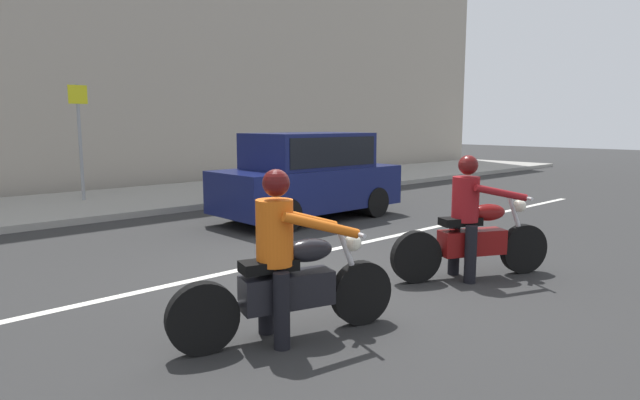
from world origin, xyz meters
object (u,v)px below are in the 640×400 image
Objects in this scene: parked_hatchback_navy at (308,175)px; motorcycle_with_rider_crimson at (472,228)px; motorcycle_with_rider_orange_stripe at (286,271)px; street_sign_post at (80,131)px.

motorcycle_with_rider_crimson is at bearing -105.43° from parked_hatchback_navy.
motorcycle_with_rider_crimson is 0.52× the size of parked_hatchback_navy.
street_sign_post is at bearing 81.29° from motorcycle_with_rider_orange_stripe.
parked_hatchback_navy is at bearing 74.57° from motorcycle_with_rider_crimson.
motorcycle_with_rider_crimson reaches higher than motorcycle_with_rider_orange_stripe.
motorcycle_with_rider_crimson is 4.84m from parked_hatchback_navy.
motorcycle_with_rider_crimson is at bearing -1.49° from motorcycle_with_rider_orange_stripe.
street_sign_post reaches higher than motorcycle_with_rider_crimson.
parked_hatchback_navy reaches higher than motorcycle_with_rider_orange_stripe.
motorcycle_with_rider_orange_stripe is 6.29m from parked_hatchback_navy.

